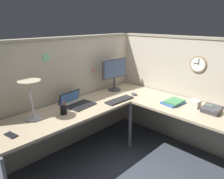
# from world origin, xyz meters

# --- Properties ---
(ground_plane) EXTENTS (6.80, 6.80, 0.00)m
(ground_plane) POSITION_xyz_m (0.00, 0.00, 0.00)
(ground_plane) COLOR #383D47
(cubicle_wall_back) EXTENTS (2.57, 0.12, 1.58)m
(cubicle_wall_back) POSITION_xyz_m (-0.36, 0.87, 0.79)
(cubicle_wall_back) COLOR #B7AD99
(cubicle_wall_back) RESTS_ON ground
(cubicle_wall_right) EXTENTS (0.12, 2.37, 1.58)m
(cubicle_wall_right) POSITION_xyz_m (0.87, -0.27, 0.79)
(cubicle_wall_right) COLOR #B7AD99
(cubicle_wall_right) RESTS_ON ground
(desk) EXTENTS (2.35, 2.15, 0.73)m
(desk) POSITION_xyz_m (-0.15, -0.05, 0.63)
(desk) COLOR tan
(desk) RESTS_ON ground
(monitor) EXTENTS (0.46, 0.20, 0.50)m
(monitor) POSITION_xyz_m (0.34, 0.64, 1.02)
(monitor) COLOR #38383D
(monitor) RESTS_ON desk
(laptop) EXTENTS (0.38, 0.42, 0.22)m
(laptop) POSITION_xyz_m (-0.45, 0.59, 0.75)
(laptop) COLOR #232326
(laptop) RESTS_ON desk
(keyboard) EXTENTS (0.43, 0.15, 0.02)m
(keyboard) POSITION_xyz_m (0.04, 0.26, 0.74)
(keyboard) COLOR #232326
(keyboard) RESTS_ON desk
(computer_mouse) EXTENTS (0.06, 0.10, 0.03)m
(computer_mouse) POSITION_xyz_m (0.36, 0.26, 0.75)
(computer_mouse) COLOR #38383D
(computer_mouse) RESTS_ON desk
(desk_lamp_dome) EXTENTS (0.24, 0.24, 0.44)m
(desk_lamp_dome) POSITION_xyz_m (-1.04, 0.56, 1.09)
(desk_lamp_dome) COLOR #B7BABF
(desk_lamp_dome) RESTS_ON desk
(pen_cup) EXTENTS (0.08, 0.08, 0.18)m
(pen_cup) POSITION_xyz_m (-0.74, 0.44, 0.78)
(pen_cup) COLOR black
(pen_cup) RESTS_ON desk
(cell_phone) EXTENTS (0.09, 0.15, 0.01)m
(cell_phone) POSITION_xyz_m (-1.37, 0.38, 0.73)
(cell_phone) COLOR black
(cell_phone) RESTS_ON desk
(office_phone) EXTENTS (0.20, 0.21, 0.11)m
(office_phone) POSITION_xyz_m (0.52, -0.79, 0.77)
(office_phone) COLOR #38383D
(office_phone) RESTS_ON desk
(book_stack) EXTENTS (0.31, 0.26, 0.04)m
(book_stack) POSITION_xyz_m (0.47, -0.32, 0.75)
(book_stack) COLOR #335999
(book_stack) RESTS_ON desk
(tissue_box) EXTENTS (0.12, 0.12, 0.09)m
(tissue_box) POSITION_xyz_m (0.55, -0.57, 0.78)
(tissue_box) COLOR beige
(tissue_box) RESTS_ON desk
(wall_clock) EXTENTS (0.04, 0.22, 0.22)m
(wall_clock) POSITION_xyz_m (0.82, -0.44, 1.23)
(wall_clock) COLOR olive
(pinned_note_leftmost) EXTENTS (0.09, 0.00, 0.09)m
(pinned_note_leftmost) POSITION_xyz_m (-0.69, 0.82, 1.35)
(pinned_note_leftmost) COLOR #8CCC99
(pinned_note_middle) EXTENTS (0.07, 0.00, 0.07)m
(pinned_note_middle) POSITION_xyz_m (0.06, 0.82, 1.07)
(pinned_note_middle) COLOR pink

